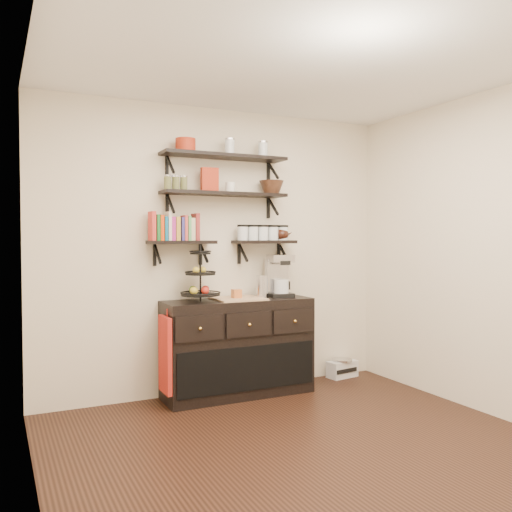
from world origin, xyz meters
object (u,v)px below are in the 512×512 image
(sideboard, at_px, (238,347))
(coffee_maker, at_px, (279,277))
(fruit_stand, at_px, (201,282))
(radio, at_px, (342,368))

(sideboard, bearing_deg, coffee_maker, 3.57)
(fruit_stand, height_order, coffee_maker, fruit_stand)
(fruit_stand, bearing_deg, sideboard, -0.59)
(sideboard, bearing_deg, fruit_stand, 179.41)
(coffee_maker, bearing_deg, radio, 11.60)
(coffee_maker, height_order, radio, coffee_maker)
(sideboard, height_order, radio, sideboard)
(sideboard, xyz_separation_m, radio, (1.26, 0.11, -0.36))
(fruit_stand, relative_size, coffee_maker, 1.26)
(coffee_maker, bearing_deg, fruit_stand, -172.75)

